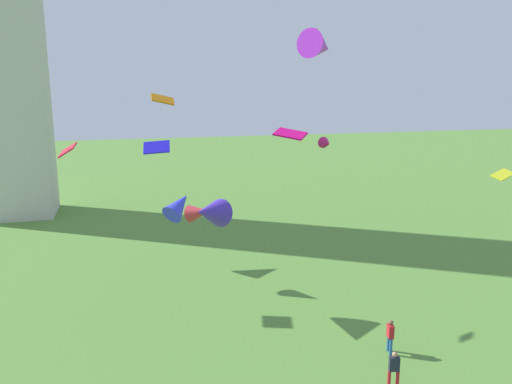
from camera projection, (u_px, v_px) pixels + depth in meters
name	position (u px, v px, depth m)	size (l,w,h in m)	color
person_1	(394.00, 367.00, 19.82)	(0.47, 0.34, 1.57)	red
person_3	(390.00, 334.00, 22.44)	(0.33, 0.49, 1.61)	#235693
kite_flying_0	(157.00, 147.00, 18.85)	(1.05, 0.76, 0.49)	#1A14CD
kite_flying_1	(163.00, 99.00, 26.27)	(1.25, 0.84, 0.67)	#C16C08
kite_flying_3	(290.00, 134.00, 26.12)	(1.96, 1.84, 0.60)	#C70569
kite_flying_4	(199.00, 212.00, 29.70)	(1.96, 1.99, 1.41)	#BC2E35
kite_flying_5	(319.00, 46.00, 20.87)	(2.19, 2.11, 1.37)	#B127DE
kite_flying_6	(179.00, 205.00, 33.47)	(2.79, 2.78, 2.28)	#3039F0
kite_flying_7	(210.00, 213.00, 25.79)	(2.83, 2.84, 2.01)	#4127B4
kite_flying_8	(326.00, 143.00, 35.93)	(0.88, 1.22, 0.85)	#BE135E
kite_flying_9	(503.00, 175.00, 26.53)	(1.22, 0.91, 0.55)	gold
kite_flying_10	(68.00, 150.00, 27.27)	(0.99, 1.54, 0.77)	red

